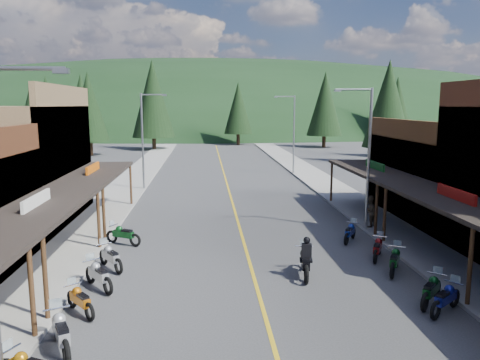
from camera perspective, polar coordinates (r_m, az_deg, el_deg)
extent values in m
plane|color=#38383A|center=(18.64, 2.13, -13.20)|extent=(220.00, 220.00, 0.00)
cube|color=gold|center=(37.84, -1.27, -1.62)|extent=(0.15, 90.00, 0.01)
cube|color=gray|center=(38.37, -14.36, -1.65)|extent=(3.40, 94.00, 0.15)
cube|color=gray|center=(39.26, 11.52, -1.31)|extent=(3.40, 94.00, 0.15)
cylinder|color=#472D19|center=(15.71, -24.04, -12.51)|extent=(0.16, 0.16, 3.00)
cube|color=black|center=(20.40, -23.52, -3.17)|extent=(3.20, 9.00, 0.18)
cylinder|color=#472D19|center=(16.77, -22.65, -11.04)|extent=(0.16, 0.16, 3.00)
cylinder|color=#472D19|center=(23.98, -16.85, -4.72)|extent=(0.16, 0.16, 3.00)
cube|color=silver|center=(20.36, -23.56, -2.62)|extent=(0.12, 3.00, 0.70)
cube|color=brown|center=(31.07, -27.08, 1.53)|extent=(8.00, 10.20, 7.00)
cube|color=brown|center=(29.73, -20.30, 2.83)|extent=(0.30, 10.20, 8.20)
cube|color=black|center=(29.49, -17.47, 0.77)|extent=(3.20, 10.20, 0.18)
cylinder|color=#472D19|center=(25.12, -16.27, -4.07)|extent=(0.16, 0.16, 3.00)
cylinder|color=#472D19|center=(33.80, -13.17, -0.59)|extent=(0.16, 0.16, 3.00)
cube|color=#CC590C|center=(29.47, -17.49, 1.16)|extent=(0.12, 3.00, 0.70)
cube|color=black|center=(22.02, 24.78, -2.39)|extent=(3.20, 9.00, 0.18)
cylinder|color=#472D19|center=(18.39, 26.25, -9.51)|extent=(0.16, 0.16, 3.00)
cylinder|color=#472D19|center=(25.13, 17.24, -4.10)|extent=(0.16, 0.16, 3.00)
cube|color=#B2140F|center=(21.99, 24.81, -1.88)|extent=(0.12, 3.00, 0.70)
cube|color=#4C2D16|center=(32.93, 24.74, 0.31)|extent=(8.00, 10.20, 5.00)
cube|color=#4C2D16|center=(31.16, 18.61, 1.33)|extent=(0.30, 10.20, 6.20)
cube|color=black|center=(30.63, 16.10, 1.14)|extent=(3.20, 10.20, 0.18)
cylinder|color=#472D19|center=(26.22, 16.29, -3.51)|extent=(0.16, 0.16, 3.00)
cylinder|color=#472D19|center=(34.63, 11.09, -0.29)|extent=(0.16, 0.16, 3.00)
cube|color=#14591E|center=(30.61, 16.12, 1.51)|extent=(0.12, 3.00, 0.70)
cylinder|color=gray|center=(11.89, -25.24, 12.21)|extent=(2.00, 0.10, 0.10)
cube|color=gray|center=(11.61, -20.97, 12.32)|extent=(0.35, 0.18, 0.12)
cylinder|color=gray|center=(39.58, -11.80, 4.50)|extent=(0.16, 0.16, 8.00)
cylinder|color=gray|center=(39.35, -10.52, 10.20)|extent=(2.00, 0.10, 0.10)
cube|color=gray|center=(39.26, -9.19, 10.17)|extent=(0.35, 0.18, 0.12)
cylinder|color=gray|center=(26.89, 15.43, 2.24)|extent=(0.16, 0.16, 8.00)
cylinder|color=gray|center=(26.40, 13.72, 10.67)|extent=(2.00, 0.10, 0.10)
cube|color=gray|center=(26.14, 11.80, 10.64)|extent=(0.35, 0.18, 0.12)
cylinder|color=gray|center=(48.09, 6.58, 5.43)|extent=(0.16, 0.16, 8.00)
cylinder|color=gray|center=(47.82, 5.47, 10.10)|extent=(2.00, 0.10, 0.10)
cube|color=gray|center=(47.67, 4.39, 10.06)|extent=(0.35, 0.18, 0.12)
ellipsoid|color=black|center=(152.30, -3.61, 6.49)|extent=(310.00, 140.00, 60.00)
cylinder|color=black|center=(90.07, -18.55, 4.82)|extent=(0.60, 0.60, 2.00)
cone|color=black|center=(89.86, -18.75, 8.80)|extent=(5.88, 5.88, 10.50)
cylinder|color=black|center=(75.79, -10.43, 4.41)|extent=(0.60, 0.60, 2.00)
cone|color=black|center=(75.55, -10.58, 9.71)|extent=(6.72, 6.72, 12.00)
cylinder|color=black|center=(83.56, -0.22, 4.99)|extent=(0.60, 0.60, 2.00)
cone|color=black|center=(83.34, -0.23, 8.77)|extent=(5.04, 5.04, 9.00)
cylinder|color=black|center=(79.90, 10.19, 4.66)|extent=(0.60, 0.60, 2.00)
cone|color=black|center=(79.67, 10.32, 9.14)|extent=(5.88, 5.88, 10.50)
cylinder|color=black|center=(96.30, 17.68, 5.12)|extent=(0.60, 0.60, 2.00)
cone|color=black|center=(96.11, 17.89, 9.28)|extent=(6.72, 6.72, 12.00)
cylinder|color=black|center=(94.44, 26.30, 4.53)|extent=(0.60, 0.60, 2.00)
cone|color=black|center=(94.25, 26.53, 7.86)|extent=(5.04, 5.04, 9.00)
cylinder|color=black|center=(98.03, -22.25, 4.93)|extent=(0.60, 0.60, 2.00)
cone|color=black|center=(97.84, -22.47, 8.58)|extent=(5.88, 5.88, 10.50)
cylinder|color=black|center=(60.84, -23.55, 2.66)|extent=(0.60, 0.60, 2.00)
cone|color=black|center=(60.54, -23.86, 7.37)|extent=(4.48, 4.48, 8.00)
cylinder|color=black|center=(67.61, 18.32, 3.54)|extent=(0.60, 0.60, 2.00)
cone|color=black|center=(67.34, 18.55, 8.12)|extent=(4.93, 4.93, 8.80)
cylinder|color=black|center=(69.28, -17.73, 3.70)|extent=(0.60, 0.60, 2.00)
cone|color=black|center=(69.01, -17.97, 8.49)|extent=(5.38, 5.38, 9.60)
cylinder|color=black|center=(59.65, 17.33, 2.90)|extent=(0.60, 0.60, 2.00)
cone|color=black|center=(59.34, 17.62, 8.86)|extent=(5.82, 5.82, 10.40)
imported|color=brown|center=(27.83, 15.52, -3.68)|extent=(0.99, 0.98, 1.82)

